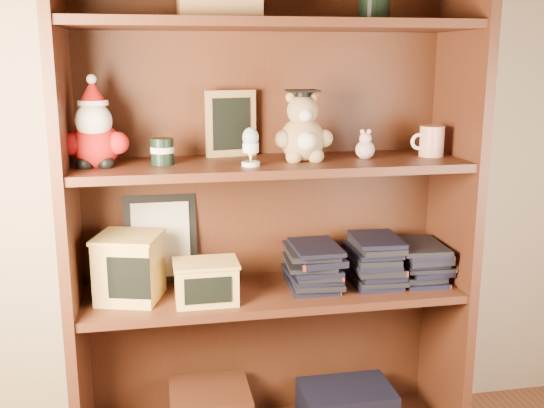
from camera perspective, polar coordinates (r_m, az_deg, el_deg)
The scene contains 16 objects.
bookcase at distance 1.96m, azimuth -0.35°, elevation -0.85°, with size 1.20×0.35×1.60m.
shelf_lower at distance 1.98m, azimuth 0.00°, elevation -7.98°, with size 1.14×0.33×0.02m.
shelf_upper at distance 1.88m, azimuth 0.00°, elevation 3.50°, with size 1.14×0.33×0.02m.
santa_plush at distance 1.83m, azimuth -15.62°, elevation 6.18°, with size 0.19×0.13×0.26m.
teachers_tin at distance 1.84m, azimuth -9.80°, elevation 4.70°, with size 0.07×0.07×0.07m.
chalkboard_plaque at distance 1.96m, azimuth -3.71°, elevation 7.11°, with size 0.16×0.10×0.20m.
egg_cup at distance 1.78m, azimuth -1.93°, elevation 5.28°, with size 0.05×0.05×0.11m.
grad_teddy_bear at distance 1.88m, azimuth 2.77°, elevation 6.36°, with size 0.18×0.15×0.21m.
pink_figurine at distance 1.94m, azimuth 8.35°, elevation 5.08°, with size 0.06×0.06×0.09m.
teacher_mug at distance 2.02m, azimuth 14.06°, elevation 5.48°, with size 0.11×0.07×0.09m.
certificate_frame at distance 2.04m, azimuth -9.93°, elevation -3.10°, with size 0.22×0.06×0.28m.
treats_box at distance 1.92m, azimuth -12.65°, elevation -5.52°, with size 0.22×0.22×0.20m.
pencils_box at distance 1.87m, azimuth -5.93°, elevation -6.92°, with size 0.19×0.13×0.12m.
book_stack_left at distance 1.98m, azimuth 3.67°, elevation -5.43°, with size 0.14×0.20×0.14m.
book_stack_mid at distance 2.04m, azimuth 9.12°, elevation -5.05°, with size 0.14×0.20×0.14m.
book_stack_right at distance 2.10m, azimuth 13.05°, elevation -4.95°, with size 0.14×0.20×0.13m.
Camera 1 is at (-0.35, -0.51, 1.25)m, focal length 42.00 mm.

